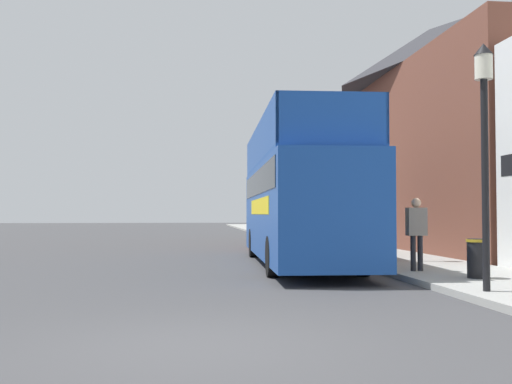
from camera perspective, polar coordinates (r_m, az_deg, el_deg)
ground_plane at (r=28.02m, az=-6.17°, el=-5.21°), size 144.00×144.00×0.00m
sidewalk at (r=25.86m, az=8.33°, el=-5.31°), size 3.36×108.00×0.14m
brick_terrace_rear at (r=29.30m, az=16.27°, el=5.02°), size 6.00×22.48×10.24m
tour_bus at (r=18.09m, az=4.02°, el=-0.94°), size 2.89×11.22×4.19m
parked_car_ahead_of_bus at (r=26.35m, az=1.80°, el=-3.98°), size 1.87×4.32×1.39m
pedestrian_third at (r=15.24m, az=15.03°, el=-3.23°), size 0.47×0.26×1.79m
lamp_post_nearest at (r=11.78m, az=20.92°, el=6.53°), size 0.35×0.35×4.53m
lamp_post_second at (r=18.35m, az=10.82°, el=4.00°), size 0.35×0.35×4.85m
lamp_post_third at (r=25.21m, az=6.26°, el=2.87°), size 0.35×0.35×5.24m
litter_bin at (r=13.97m, az=20.34°, el=-5.83°), size 0.48×0.48×0.86m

